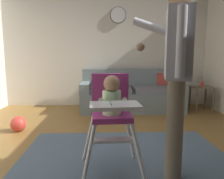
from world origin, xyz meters
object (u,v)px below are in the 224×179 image
(sippy_cup, at_px, (202,84))
(adult_standing, at_px, (176,75))
(side_table, at_px, (201,93))
(couch, at_px, (132,94))
(high_chair, at_px, (111,105))
(toy_ball, at_px, (18,124))
(wall_clock, at_px, (118,15))

(sippy_cup, bearing_deg, adult_standing, -119.04)
(side_table, relative_size, sippy_cup, 5.20)
(couch, height_order, high_chair, high_chair)
(toy_ball, distance_m, side_table, 3.50)
(wall_clock, bearing_deg, side_table, -22.37)
(couch, xyz_separation_m, high_chair, (-0.52, -2.57, 0.34))
(toy_ball, relative_size, side_table, 0.45)
(high_chair, distance_m, adult_standing, 0.64)
(side_table, bearing_deg, sippy_cup, 180.00)
(wall_clock, bearing_deg, toy_ball, -131.84)
(adult_standing, height_order, toy_ball, adult_standing)
(high_chair, distance_m, toy_ball, 1.92)
(toy_ball, bearing_deg, wall_clock, 48.16)
(couch, relative_size, toy_ball, 9.09)
(toy_ball, height_order, side_table, side_table)
(side_table, bearing_deg, high_chair, -129.41)
(couch, relative_size, adult_standing, 1.25)
(adult_standing, distance_m, side_table, 2.91)
(toy_ball, height_order, wall_clock, wall_clock)
(couch, height_order, wall_clock, wall_clock)
(adult_standing, relative_size, sippy_cup, 16.94)
(toy_ball, bearing_deg, couch, 35.24)
(couch, height_order, sippy_cup, couch)
(sippy_cup, distance_m, wall_clock, 2.34)
(wall_clock, bearing_deg, high_chair, -94.74)
(toy_ball, distance_m, sippy_cup, 3.52)
(couch, bearing_deg, adult_standing, 0.70)
(adult_standing, distance_m, sippy_cup, 2.87)
(adult_standing, bearing_deg, wall_clock, -71.38)
(adult_standing, distance_m, toy_ball, 2.51)
(sippy_cup, bearing_deg, side_table, -0.00)
(high_chair, distance_m, sippy_cup, 3.05)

